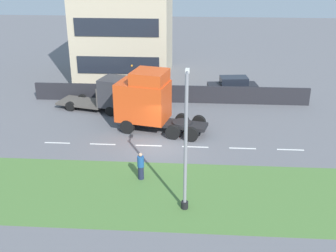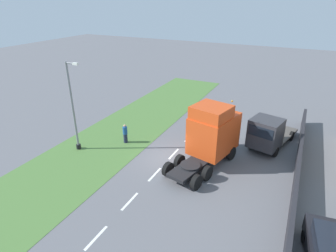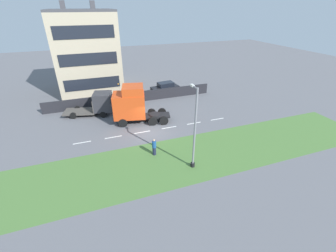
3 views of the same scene
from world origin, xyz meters
The scene contains 10 objects.
ground_plane centered at (0.00, 0.00, 0.00)m, with size 120.00×120.00×0.00m, color slate.
grass_verge centered at (-6.00, 0.00, 0.01)m, with size 7.00×44.00×0.01m.
lane_markings centered at (0.00, -0.70, 0.00)m, with size 0.16×17.80×0.00m.
boundary_wall centered at (9.00, 0.00, 0.76)m, with size 0.25×24.00×1.52m.
building_block centered at (17.03, 5.15, 6.03)m, with size 9.29×9.19×13.14m.
lorry_cab centered at (2.89, 1.32, 2.26)m, with size 3.98×6.89×4.64m.
flatbed_truck centered at (6.45, 4.79, 1.51)m, with size 3.65×6.47×2.87m.
parked_car centered at (10.71, -5.55, 0.93)m, with size 2.24×4.56×1.90m.
lamp_post centered at (-7.35, -1.80, 3.28)m, with size 1.31×0.37×7.22m.
pedestrian centered at (-4.55, 0.84, 0.83)m, with size 0.39×0.39×1.70m.
Camera 1 is at (-25.94, -2.21, 12.45)m, focal length 45.00 mm.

